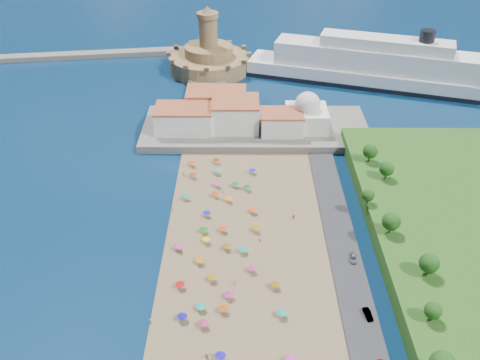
{
  "coord_description": "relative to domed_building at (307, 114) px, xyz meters",
  "views": [
    {
      "loc": [
        4.61,
        -118.36,
        101.86
      ],
      "look_at": [
        4.0,
        25.0,
        8.0
      ],
      "focal_mm": 40.0,
      "sensor_mm": 36.0,
      "label": 1
    }
  ],
  "objects": [
    {
      "name": "terrace",
      "position": [
        -20.0,
        2.0,
        -7.47
      ],
      "size": [
        90.0,
        36.0,
        3.0
      ],
      "primitive_type": "cube",
      "color": "#59544C",
      "rests_on": "ground"
    },
    {
      "name": "hillside_trees",
      "position": [
        17.7,
        -82.24,
        0.93
      ],
      "size": [
        13.7,
        106.02,
        6.97
      ],
      "color": "#382314",
      "rests_on": "hillside"
    },
    {
      "name": "jetty",
      "position": [
        -42.0,
        37.0,
        -7.77
      ],
      "size": [
        18.0,
        70.0,
        2.4
      ],
      "primitive_type": "cube",
      "color": "#59544C",
      "rests_on": "ground"
    },
    {
      "name": "waterfront_buildings",
      "position": [
        -33.05,
        2.64,
        -1.1
      ],
      "size": [
        57.0,
        29.0,
        11.0
      ],
      "color": "silver",
      "rests_on": "terrace"
    },
    {
      "name": "breakwater",
      "position": [
        -140.0,
        82.0,
        -7.67
      ],
      "size": [
        199.03,
        34.77,
        2.6
      ],
      "primitive_type": "cube",
      "rotation": [
        0.0,
        0.0,
        0.14
      ],
      "color": "#59544C",
      "rests_on": "ground"
    },
    {
      "name": "domed_building",
      "position": [
        0.0,
        0.0,
        0.0
      ],
      "size": [
        16.0,
        16.0,
        15.0
      ],
      "color": "silver",
      "rests_on": "terrace"
    },
    {
      "name": "cruise_ship",
      "position": [
        40.78,
        49.6,
        -0.65
      ],
      "size": [
        128.56,
        57.04,
        28.11
      ],
      "color": "black",
      "rests_on": "ground"
    },
    {
      "name": "parked_cars",
      "position": [
        6.0,
        -94.21,
        -7.61
      ],
      "size": [
        2.39,
        40.85,
        1.4
      ],
      "color": "gray",
      "rests_on": "promenade"
    },
    {
      "name": "beachgoers",
      "position": [
        -31.39,
        -72.77,
        -7.85
      ],
      "size": [
        39.79,
        97.82,
        1.9
      ],
      "color": "tan",
      "rests_on": "beach"
    },
    {
      "name": "ground",
      "position": [
        -30.0,
        -71.0,
        -8.97
      ],
      "size": [
        700.0,
        700.0,
        0.0
      ],
      "primitive_type": "plane",
      "color": "#071938",
      "rests_on": "ground"
    },
    {
      "name": "fortress",
      "position": [
        -42.0,
        67.0,
        -2.29
      ],
      "size": [
        40.0,
        40.0,
        32.4
      ],
      "color": "olive",
      "rests_on": "ground"
    },
    {
      "name": "beach_parasols",
      "position": [
        -31.45,
        -82.04,
        -6.83
      ],
      "size": [
        32.06,
        115.4,
        2.2
      ],
      "color": "gray",
      "rests_on": "beach"
    }
  ]
}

